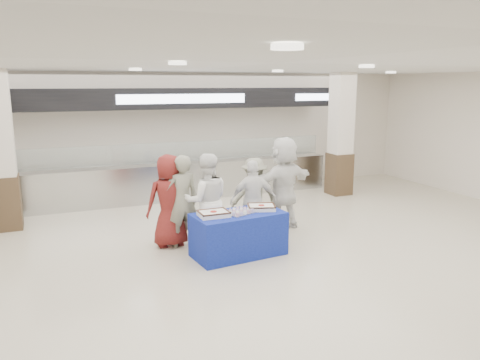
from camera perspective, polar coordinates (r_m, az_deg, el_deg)
name	(u,v)px	position (r m, az deg, el deg)	size (l,w,h in m)	color
ground	(277,274)	(7.45, 4.48, -11.36)	(14.00, 14.00, 0.00)	beige
serving_line	(181,154)	(12.04, -7.19, 3.21)	(8.70, 0.85, 2.80)	#B4B7BB
column_left	(1,155)	(10.41, -27.10, 2.77)	(0.55, 0.55, 3.20)	#3D2B1B
column_right	(341,137)	(12.61, 12.16, 5.13)	(0.55, 0.55, 3.20)	#3D2B1B
display_table	(239,234)	(8.07, -0.18, -6.63)	(1.55, 0.78, 0.75)	#162B98
sheet_cake_left	(214,213)	(7.78, -3.24, -4.07)	(0.49, 0.38, 0.10)	white
sheet_cake_right	(261,207)	(8.18, 2.62, -3.29)	(0.56, 0.49, 0.10)	white
cupcake_tray	(239,211)	(7.93, -0.06, -3.86)	(0.53, 0.47, 0.07)	#AAAAAF
civilian_maroon	(169,201)	(8.51, -8.60, -2.50)	(0.83, 0.54, 1.69)	maroon
soldier_a	(182,201)	(8.43, -7.09, -2.59)	(0.62, 0.40, 1.69)	gray
chef_tall	(207,201)	(8.40, -4.09, -2.53)	(0.83, 0.65, 1.71)	white
chef_short	(253,200)	(8.80, 1.64, -2.47)	(0.89, 0.37, 1.52)	white
soldier_b	(254,194)	(9.42, 1.75, -1.71)	(0.95, 0.54, 1.46)	gray
civilian_white	(283,183)	(9.44, 5.32, -0.41)	(1.75, 0.56, 1.89)	white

